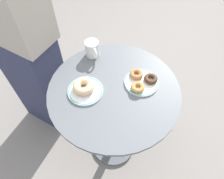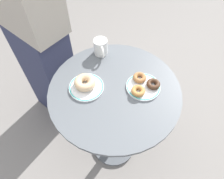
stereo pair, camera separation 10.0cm
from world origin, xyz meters
TOP-DOWN VIEW (x-y plane):
  - ground_plane at (0.00, 0.00)m, footprint 7.00×7.00m
  - cafe_table at (0.00, 0.00)m, footprint 0.66×0.66m
  - plate_left at (-0.14, 0.00)m, footprint 0.17×0.17m
  - plate_right at (0.14, 0.02)m, footprint 0.17×0.17m
  - donut_glazed at (-0.15, 0.01)m, footprint 0.15×0.15m
  - donut_chocolate at (0.19, 0.03)m, footprint 0.09×0.09m
  - donut_cinnamon at (0.12, 0.07)m, footprint 0.09×0.09m
  - donut_old_fashioned at (0.11, -0.02)m, footprint 0.08×0.08m
  - coffee_mug at (-0.09, 0.25)m, footprint 0.08×0.12m
  - person_figure at (-0.50, 0.35)m, footprint 0.47×0.42m

SIDE VIEW (x-z plane):
  - ground_plane at x=0.00m, z-range -0.02..0.00m
  - cafe_table at x=0.00m, z-range 0.15..0.90m
  - plate_right at x=0.14m, z-range 0.74..0.76m
  - plate_left at x=-0.14m, z-range 0.74..0.76m
  - donut_chocolate at x=0.19m, z-range 0.75..0.78m
  - donut_cinnamon at x=0.12m, z-range 0.75..0.78m
  - donut_old_fashioned at x=0.11m, z-range 0.75..0.78m
  - donut_glazed at x=-0.15m, z-range 0.75..0.79m
  - person_figure at x=-0.50m, z-range -0.02..1.58m
  - coffee_mug at x=-0.09m, z-range 0.74..0.83m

